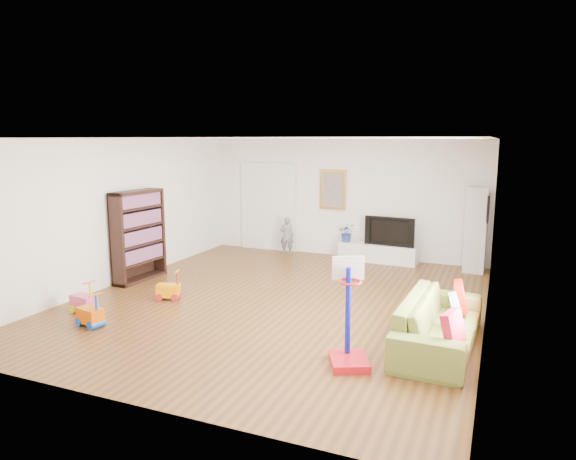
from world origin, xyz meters
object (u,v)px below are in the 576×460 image
at_px(sofa, 439,323).
at_px(basketball_hoop, 350,313).
at_px(media_console, 378,253).
at_px(bookshelf, 139,236).

distance_m(sofa, basketball_hoop, 1.41).
xyz_separation_m(media_console, sofa, (1.80, -4.42, 0.13)).
height_order(media_console, basketball_hoop, basketball_hoop).
height_order(bookshelf, basketball_hoop, bookshelf).
bearing_deg(sofa, bookshelf, 80.81).
distance_m(bookshelf, basketball_hoop, 5.27).
height_order(media_console, sofa, sofa).
bearing_deg(sofa, media_console, 24.48).
distance_m(media_console, bookshelf, 5.14).
relative_size(media_console, basketball_hoop, 1.32).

